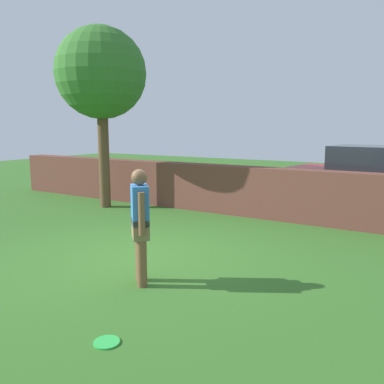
% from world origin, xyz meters
% --- Properties ---
extents(ground_plane, '(40.00, 40.00, 0.00)m').
position_xyz_m(ground_plane, '(0.00, 0.00, 0.00)').
color(ground_plane, '#336623').
extents(brick_wall, '(12.62, 0.50, 1.22)m').
position_xyz_m(brick_wall, '(-1.50, 3.90, 0.61)').
color(brick_wall, brown).
rests_on(brick_wall, ground).
extents(tree, '(2.39, 2.39, 4.78)m').
position_xyz_m(tree, '(-3.54, 2.84, 3.55)').
color(tree, brown).
rests_on(tree, ground).
extents(person, '(0.41, 0.41, 1.62)m').
position_xyz_m(person, '(0.72, -0.93, 0.90)').
color(person, brown).
rests_on(person, ground).
extents(car, '(4.40, 2.39, 1.72)m').
position_xyz_m(car, '(2.91, 5.60, 0.86)').
color(car, '#A51111').
rests_on(car, ground).
extents(frisbee_green, '(0.27, 0.27, 0.02)m').
position_xyz_m(frisbee_green, '(1.40, -2.35, 0.01)').
color(frisbee_green, green).
rests_on(frisbee_green, ground).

